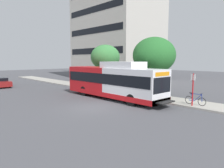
# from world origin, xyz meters

# --- Properties ---
(ground_plane) EXTENTS (120.00, 120.00, 0.00)m
(ground_plane) POSITION_xyz_m (0.00, 8.00, 0.00)
(ground_plane) COLOR #4C4C51
(sidewalk_curb) EXTENTS (3.00, 56.00, 0.14)m
(sidewalk_curb) POSITION_xyz_m (7.00, 6.00, 0.07)
(sidewalk_curb) COLOR #A8A399
(sidewalk_curb) RESTS_ON ground
(transit_bus) EXTENTS (2.58, 12.25, 3.65)m
(transit_bus) POSITION_xyz_m (3.82, 1.84, 1.70)
(transit_bus) COLOR white
(transit_bus) RESTS_ON ground
(bus_stop_sign_pole) EXTENTS (0.10, 0.36, 2.60)m
(bus_stop_sign_pole) POSITION_xyz_m (5.94, -5.33, 1.65)
(bus_stop_sign_pole) COLOR red
(bus_stop_sign_pole) RESTS_ON sidewalk_curb
(bicycle_parked) EXTENTS (0.52, 1.76, 1.02)m
(bicycle_parked) POSITION_xyz_m (6.42, -5.37, 0.56)
(bicycle_parked) COLOR black
(bicycle_parked) RESTS_ON sidewalk_curb
(street_tree_near_stop) EXTENTS (4.41, 4.41, 6.02)m
(street_tree_near_stop) POSITION_xyz_m (7.92, -0.08, 4.28)
(street_tree_near_stop) COLOR #4C3823
(street_tree_near_stop) RESTS_ON sidewalk_curb
(street_tree_mid_block) EXTENTS (3.79, 3.79, 5.64)m
(street_tree_mid_block) POSITION_xyz_m (7.82, 7.54, 4.16)
(street_tree_mid_block) COLOR #4C3823
(street_tree_mid_block) RESTS_ON sidewalk_curb
(parked_car_far_lane) EXTENTS (1.80, 4.50, 1.33)m
(parked_car_far_lane) POSITION_xyz_m (-1.88, 18.84, 0.66)
(parked_car_far_lane) COLOR maroon
(parked_car_far_lane) RESTS_ON ground
(apartment_tower_backdrop) EXTENTS (11.47, 15.73, 25.18)m
(apartment_tower_backdrop) POSITION_xyz_m (18.81, 16.70, 12.59)
(apartment_tower_backdrop) COLOR #BCB7AD
(apartment_tower_backdrop) RESTS_ON ground
(lattice_comm_tower) EXTENTS (1.10, 1.10, 28.46)m
(lattice_comm_tower) POSITION_xyz_m (23.03, 32.81, 9.45)
(lattice_comm_tower) COLOR #B7B7BC
(lattice_comm_tower) RESTS_ON ground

